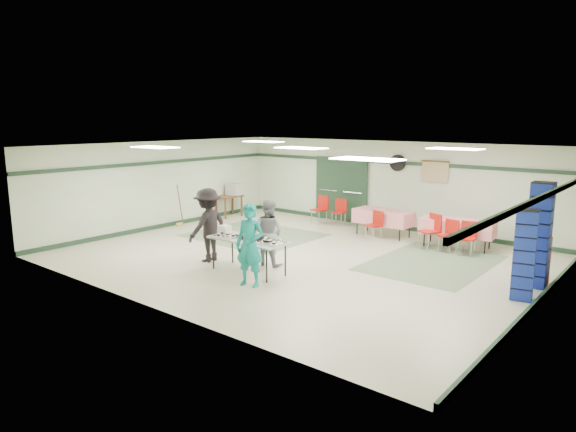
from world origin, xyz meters
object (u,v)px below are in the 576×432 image
Objects in this scene: serving_table at (248,241)px; dining_table_a at (457,227)px; crate_stack_red at (539,261)px; crate_stack_blue_b at (525,255)px; chair_b at (432,228)px; chair_d at (376,222)px; chair_c at (468,235)px; volunteer_teal at (250,245)px; office_printer at (235,189)px; chair_loose_b at (321,207)px; volunteer_dark at (208,225)px; printer_table at (229,198)px; chair_loose_a at (340,209)px; chair_a at (450,232)px; broom at (180,205)px; volunteer_grey at (268,232)px; dining_table_b at (383,217)px; crate_stack_blue_a at (539,235)px.

dining_table_a is (2.75, 5.12, -0.15)m from serving_table.
crate_stack_blue_b is (0.00, -1.15, 0.37)m from crate_stack_red.
chair_b is at bearing 138.86° from crate_stack_blue_b.
chair_d is at bearing -155.65° from chair_b.
chair_c is at bearing 54.72° from serving_table.
chair_b is at bearing 60.15° from volunteer_teal.
crate_stack_red reaches higher than serving_table.
office_printer is (-7.83, -0.44, 0.37)m from dining_table_a.
volunteer_dark is at bearing -76.11° from chair_loose_b.
printer_table is (-5.70, -0.16, 0.14)m from chair_d.
chair_loose_a reaches higher than chair_d.
printer_table is (-7.86, -0.16, 0.13)m from chair_a.
chair_c reaches higher than serving_table.
broom is (-5.16, 2.31, -0.04)m from serving_table.
chair_loose_b is (-0.60, -0.19, 0.05)m from chair_loose_a.
volunteer_grey reaches higher than chair_d.
volunteer_grey is 0.90× the size of dining_table_b.
printer_table is at bearing 78.81° from broom.
volunteer_teal is 2.07× the size of chair_d.
chair_loose_a is (-4.05, 1.05, 0.01)m from chair_a.
chair_loose_b is at bearing -172.50° from chair_loose_a.
chair_loose_b is 0.93× the size of crate_stack_red.
broom is (-5.71, -2.81, 0.11)m from dining_table_b.
volunteer_teal is at bearing -100.82° from chair_a.
volunteer_grey is 4.48m from chair_b.
chair_b is 7.79m from broom.
chair_a is 0.46m from chair_c.
chair_loose_a is 1.68× the size of office_printer.
volunteer_teal is 6.57m from chair_loose_a.
chair_d reaches higher than serving_table.
crate_stack_blue_a is at bearing -16.34° from office_printer.
dining_table_b is at bearing 146.24° from crate_stack_blue_b.
chair_loose_a is at bearing 167.42° from dining_table_b.
office_printer is at bearing -156.86° from chair_b.
serving_table is at bearing -131.22° from chair_c.
broom reaches higher than chair_d.
broom is at bearing -98.92° from office_printer.
chair_loose_b is 3.37m from printer_table.
crate_stack_blue_b is (4.54, 2.66, 0.01)m from volunteer_teal.
dining_table_b is 1.89m from chair_loose_a.
serving_table is at bearing -49.59° from office_printer.
dining_table_a is at bearing 2.18° from dining_table_b.
office_printer is at bearing 165.41° from crate_stack_blue_b.
chair_b is (1.62, 5.21, -0.28)m from volunteer_teal.
chair_loose_b reaches higher than printer_table.
chair_b is at bearing 154.34° from crate_stack_red.
serving_table is 2.04× the size of chair_loose_b.
broom is (-7.91, -2.81, 0.11)m from dining_table_a.
dining_table_b is (0.59, 4.38, -0.21)m from volunteer_grey.
printer_table is at bearing -167.68° from chair_a.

